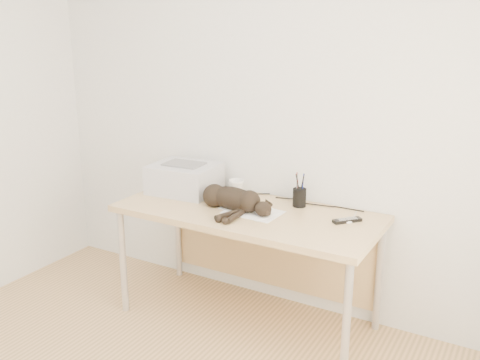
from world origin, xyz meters
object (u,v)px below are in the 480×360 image
Objects in this scene: printer at (184,178)px; mouse at (349,219)px; mug at (236,187)px; desk at (254,226)px; pen_cup at (299,197)px; cat at (230,199)px.

printer is 1.14m from mouse.
mug is at bearing 167.17° from mouse.
pen_cup is (0.24, 0.14, 0.19)m from desk.
cat is at bearing -171.34° from mouse.
mug is (0.32, 0.13, -0.05)m from printer.
mug is (-0.22, 0.16, 0.18)m from desk.
pen_cup is (0.34, 0.26, -0.01)m from cat.
mug is 1.08× the size of mouse.
desk is at bearing 179.42° from mouse.
printer is at bearing -172.19° from pen_cup.
printer is at bearing 166.51° from cat.
pen_cup is (0.79, 0.11, -0.04)m from printer.
cat is at bearing -129.26° from desk.
desk is 16.67× the size of mouse.
printer reaches higher than mouse.
mug is (-0.12, 0.28, -0.02)m from cat.
printer is 0.47m from cat.
cat is 0.43m from pen_cup.
mouse is at bearing -8.33° from mug.
mouse is (1.14, 0.01, -0.08)m from printer.
mouse is at bearing 18.65° from cat.
desk is at bearing -36.08° from mug.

